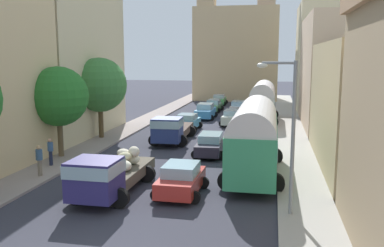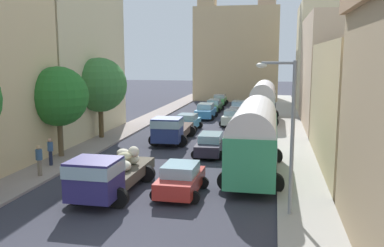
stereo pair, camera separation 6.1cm
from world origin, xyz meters
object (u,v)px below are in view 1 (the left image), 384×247
(cargo_truck_1, at_px, (171,128))
(car_4, at_px, (181,179))
(cargo_truck_0, at_px, (108,173))
(pedestrian_4, at_px, (50,151))
(parked_bus_0, at_px, (254,136))
(car_5, at_px, (211,144))
(pedestrian_1, at_px, (39,160))
(car_2, at_px, (214,106))
(car_0, at_px, (187,122))
(car_3, at_px, (219,100))
(car_6, at_px, (232,117))
(streetlamp_near, at_px, (288,126))
(parked_bus_1, at_px, (263,100))
(car_1, at_px, (205,111))
(car_7, at_px, (238,107))

(cargo_truck_1, relative_size, car_4, 1.86)
(cargo_truck_0, relative_size, cargo_truck_1, 0.96)
(cargo_truck_0, xyz_separation_m, pedestrian_4, (-5.46, 4.43, -0.13))
(parked_bus_0, bearing_deg, car_5, 124.33)
(pedestrian_1, bearing_deg, car_2, 79.66)
(cargo_truck_0, height_order, car_0, cargo_truck_0)
(car_3, distance_m, pedestrian_1, 37.22)
(parked_bus_0, xyz_separation_m, car_6, (-2.88, 17.28, -1.52))
(car_6, bearing_deg, cargo_truck_0, -99.42)
(streetlamp_near, bearing_deg, car_5, 114.20)
(car_2, xyz_separation_m, car_4, (2.76, -30.95, 0.02))
(parked_bus_1, xyz_separation_m, car_2, (-6.01, 7.35, -1.53))
(car_0, relative_size, car_1, 0.92)
(car_2, bearing_deg, cargo_truck_0, -90.95)
(cargo_truck_0, relative_size, car_7, 1.79)
(car_4, bearing_deg, car_7, 89.38)
(car_2, xyz_separation_m, car_7, (3.08, -1.21, -0.00))
(car_2, bearing_deg, car_3, 91.92)
(cargo_truck_0, height_order, car_7, cargo_truck_0)
(parked_bus_0, height_order, cargo_truck_1, parked_bus_0)
(car_6, xyz_separation_m, streetlamp_near, (4.46, -23.17, 3.07))
(car_3, distance_m, car_7, 9.00)
(car_4, xyz_separation_m, streetlamp_near, (4.87, -1.91, 3.07))
(cargo_truck_1, distance_m, streetlamp_near, 16.19)
(pedestrian_1, bearing_deg, parked_bus_1, 62.91)
(car_5, bearing_deg, car_4, -91.17)
(parked_bus_1, distance_m, car_6, 3.98)
(pedestrian_4, bearing_deg, cargo_truck_1, 57.08)
(parked_bus_0, height_order, car_1, parked_bus_0)
(parked_bus_1, relative_size, car_4, 2.30)
(car_7, bearing_deg, car_4, -90.62)
(parked_bus_1, height_order, car_0, parked_bus_1)
(car_0, bearing_deg, parked_bus_1, 41.84)
(cargo_truck_1, xyz_separation_m, streetlamp_near, (8.21, -13.70, 2.68))
(car_4, xyz_separation_m, car_7, (0.32, 29.74, -0.02))
(pedestrian_4, distance_m, streetlamp_near, 14.90)
(cargo_truck_1, height_order, pedestrian_1, cargo_truck_1)
(parked_bus_0, xyz_separation_m, pedestrian_4, (-12.03, -0.54, -1.26))
(pedestrian_1, bearing_deg, car_4, -8.67)
(car_4, bearing_deg, parked_bus_1, 82.16)
(cargo_truck_0, bearing_deg, pedestrian_1, 155.36)
(cargo_truck_0, distance_m, streetlamp_near, 8.63)
(car_2, bearing_deg, car_1, -90.47)
(car_5, xyz_separation_m, streetlamp_near, (4.69, -10.44, 3.09))
(parked_bus_1, distance_m, car_3, 15.88)
(car_0, distance_m, streetlamp_near, 21.49)
(cargo_truck_0, distance_m, pedestrian_1, 5.38)
(pedestrian_1, bearing_deg, cargo_truck_1, 65.36)
(car_7, bearing_deg, cargo_truck_1, -101.54)
(cargo_truck_1, bearing_deg, parked_bus_1, 60.81)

